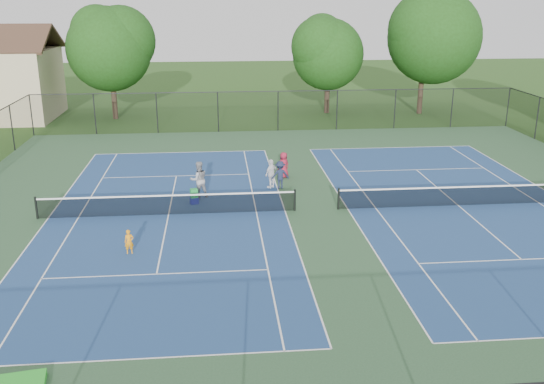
{
  "coord_description": "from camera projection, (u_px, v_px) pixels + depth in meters",
  "views": [
    {
      "loc": [
        -4.65,
        -26.93,
        9.74
      ],
      "look_at": [
        -2.23,
        -1.0,
        1.3
      ],
      "focal_mm": 40.0,
      "sensor_mm": 36.0,
      "label": 1
    }
  ],
  "objects": [
    {
      "name": "bystander_a",
      "position": [
        271.0,
        174.0,
        32.06
      ],
      "size": [
        0.92,
        0.91,
        1.56
      ],
      "primitive_type": "imported",
      "rotation": [
        0.0,
        0.0,
        3.91
      ],
      "color": "white",
      "rests_on": "ground"
    },
    {
      "name": "instructor",
      "position": [
        199.0,
        180.0,
        30.48
      ],
      "size": [
        1.08,
        0.94,
        1.87
      ],
      "primitive_type": "imported",
      "rotation": [
        0.0,
        0.0,
        3.43
      ],
      "color": "#969699",
      "rests_on": "ground"
    },
    {
      "name": "tennis_court_left",
      "position": [
        168.0,
        213.0,
        28.27
      ],
      "size": [
        12.0,
        23.83,
        1.07
      ],
      "color": "navy",
      "rests_on": "ground"
    },
    {
      "name": "tennis_court_right",
      "position": [
        458.0,
        204.0,
        29.51
      ],
      "size": [
        12.0,
        23.83,
        1.07
      ],
      "color": "navy",
      "rests_on": "ground"
    },
    {
      "name": "ball_hopper",
      "position": [
        194.0,
        193.0,
        29.62
      ],
      "size": [
        0.4,
        0.35,
        0.44
      ],
      "primitive_type": "cube",
      "rotation": [
        0.0,
        0.0,
        0.25
      ],
      "color": "green",
      "rests_on": "ball_crate"
    },
    {
      "name": "perimeter_fence",
      "position": [
        317.0,
        178.0,
        28.43
      ],
      "size": [
        36.08,
        36.08,
        3.02
      ],
      "color": "black",
      "rests_on": "ground"
    },
    {
      "name": "bystander_c",
      "position": [
        284.0,
        165.0,
        33.87
      ],
      "size": [
        0.85,
        0.78,
        1.47
      ],
      "primitive_type": "imported",
      "rotation": [
        0.0,
        0.0,
        3.73
      ],
      "color": "maroon",
      "rests_on": "ground"
    },
    {
      "name": "court_pad",
      "position": [
        316.0,
        210.0,
        28.92
      ],
      "size": [
        36.0,
        36.0,
        0.01
      ],
      "primitive_type": "cube",
      "color": "#2A4B2E",
      "rests_on": "ground"
    },
    {
      "name": "ball_crate",
      "position": [
        194.0,
        201.0,
        29.74
      ],
      "size": [
        0.46,
        0.38,
        0.33
      ],
      "primitive_type": "cube",
      "rotation": [
        0.0,
        0.0,
        0.27
      ],
      "color": "navy",
      "rests_on": "ground"
    },
    {
      "name": "bystander_b",
      "position": [
        280.0,
        175.0,
        31.96
      ],
      "size": [
        1.03,
        0.67,
        1.5
      ],
      "primitive_type": "imported",
      "rotation": [
        0.0,
        0.0,
        3.26
      ],
      "color": "#1A223A",
      "rests_on": "ground"
    },
    {
      "name": "tree_back_d",
      "position": [
        425.0,
        33.0,
        50.7
      ],
      "size": [
        7.8,
        7.8,
        10.37
      ],
      "color": "#2D2116",
      "rests_on": "ground"
    },
    {
      "name": "tree_back_a",
      "position": [
        110.0,
        44.0,
        48.64
      ],
      "size": [
        6.8,
        6.8,
        9.15
      ],
      "color": "#2D2116",
      "rests_on": "ground"
    },
    {
      "name": "ground",
      "position": [
        316.0,
        210.0,
        28.92
      ],
      "size": [
        140.0,
        140.0,
        0.0
      ],
      "primitive_type": "plane",
      "color": "#234716",
      "rests_on": "ground"
    },
    {
      "name": "child_player",
      "position": [
        129.0,
        242.0,
        23.9
      ],
      "size": [
        0.39,
        0.29,
        1.0
      ],
      "primitive_type": "imported",
      "rotation": [
        0.0,
        0.0,
        0.14
      ],
      "color": "orange",
      "rests_on": "ground"
    },
    {
      "name": "tree_back_c",
      "position": [
        328.0,
        49.0,
        51.35
      ],
      "size": [
        6.0,
        6.0,
        8.4
      ],
      "color": "#2D2116",
      "rests_on": "ground"
    }
  ]
}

